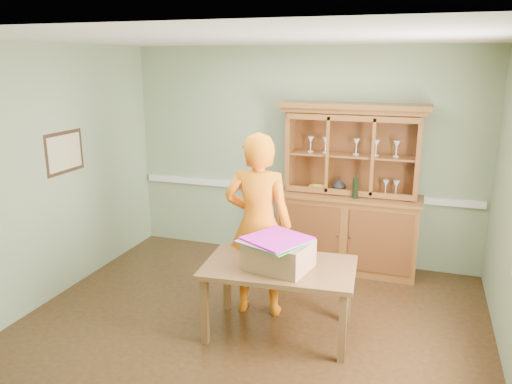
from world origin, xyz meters
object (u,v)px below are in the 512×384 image
(china_hutch, at_px, (348,213))
(dining_table, at_px, (279,273))
(cardboard_box, at_px, (279,254))
(person, at_px, (258,225))

(china_hutch, distance_m, dining_table, 1.79)
(dining_table, height_order, cardboard_box, cardboard_box)
(cardboard_box, bearing_deg, china_hutch, 78.66)
(china_hutch, xyz_separation_m, cardboard_box, (-0.36, -1.80, 0.10))
(china_hutch, relative_size, person, 1.09)
(dining_table, height_order, person, person)
(china_hutch, bearing_deg, cardboard_box, -101.34)
(dining_table, distance_m, person, 0.58)
(dining_table, distance_m, cardboard_box, 0.22)
(china_hutch, xyz_separation_m, person, (-0.69, -1.40, 0.21))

